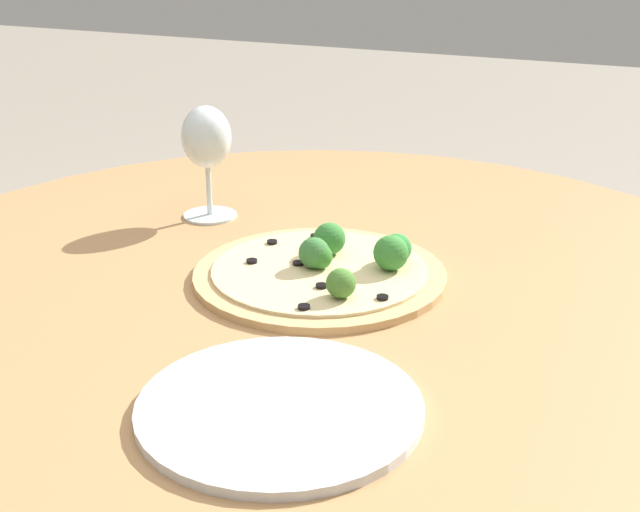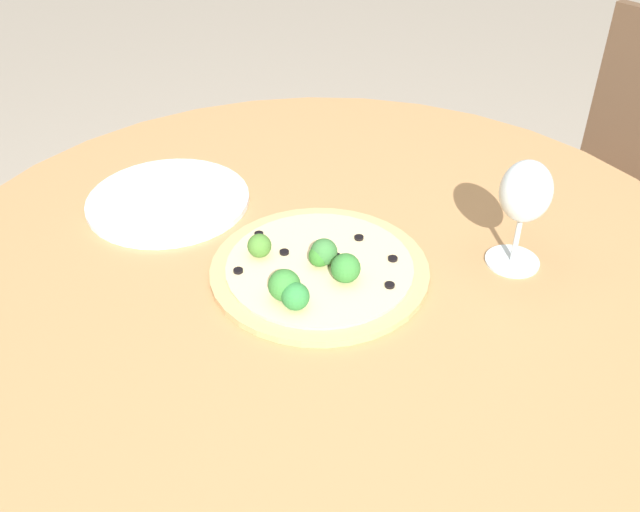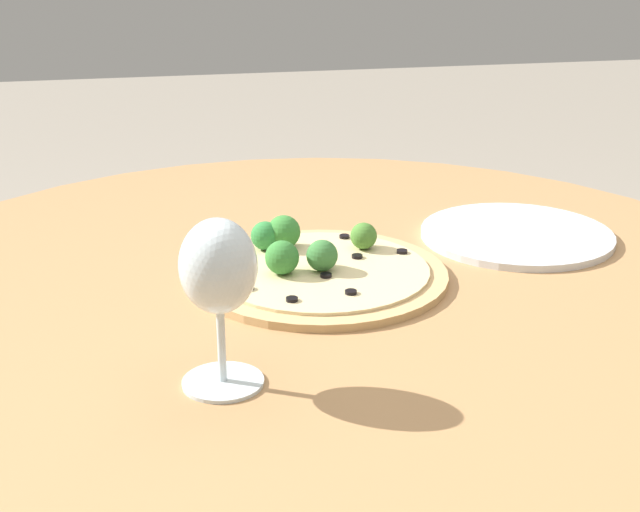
{
  "view_description": "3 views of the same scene",
  "coord_description": "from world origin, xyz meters",
  "px_view_note": "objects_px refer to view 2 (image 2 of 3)",
  "views": [
    {
      "loc": [
        -0.94,
        -0.41,
        1.15
      ],
      "look_at": [
        0.0,
        -0.01,
        0.74
      ],
      "focal_mm": 50.0,
      "sensor_mm": 36.0,
      "label": 1
    },
    {
      "loc": [
        0.65,
        -0.49,
        1.34
      ],
      "look_at": [
        0.0,
        -0.01,
        0.74
      ],
      "focal_mm": 40.0,
      "sensor_mm": 36.0,
      "label": 2
    },
    {
      "loc": [
        0.22,
        0.99,
        1.13
      ],
      "look_at": [
        0.0,
        -0.01,
        0.74
      ],
      "focal_mm": 50.0,
      "sensor_mm": 36.0,
      "label": 3
    }
  ],
  "objects_px": {
    "chair": "(626,191)",
    "plate_near": "(168,200)",
    "wine_glass": "(525,195)",
    "pizza": "(317,269)"
  },
  "relations": [
    {
      "from": "wine_glass",
      "to": "plate_near",
      "type": "xyz_separation_m",
      "value": [
        -0.45,
        -0.33,
        -0.11
      ]
    },
    {
      "from": "wine_glass",
      "to": "plate_near",
      "type": "height_order",
      "value": "wine_glass"
    },
    {
      "from": "wine_glass",
      "to": "pizza",
      "type": "bearing_deg",
      "value": -120.25
    },
    {
      "from": "chair",
      "to": "plate_near",
      "type": "xyz_separation_m",
      "value": [
        -0.22,
        -1.07,
        0.26
      ]
    },
    {
      "from": "pizza",
      "to": "plate_near",
      "type": "bearing_deg",
      "value": -165.09
    },
    {
      "from": "pizza",
      "to": "plate_near",
      "type": "distance_m",
      "value": 0.32
    },
    {
      "from": "chair",
      "to": "pizza",
      "type": "distance_m",
      "value": 1.03
    },
    {
      "from": "plate_near",
      "to": "pizza",
      "type": "bearing_deg",
      "value": 14.91
    },
    {
      "from": "wine_glass",
      "to": "plate_near",
      "type": "distance_m",
      "value": 0.57
    },
    {
      "from": "chair",
      "to": "wine_glass",
      "type": "relative_size",
      "value": 5.01
    }
  ]
}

